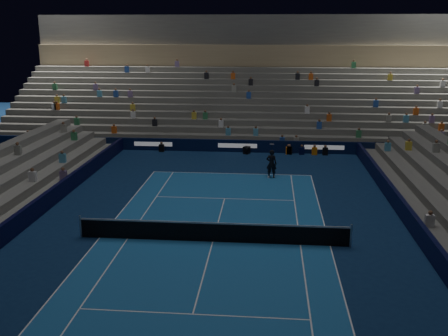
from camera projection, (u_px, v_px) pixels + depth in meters
name	position (u px, v px, depth m)	size (l,w,h in m)	color
ground	(213.00, 242.00, 24.11)	(90.00, 90.00, 0.00)	#0C2248
court_surface	(213.00, 242.00, 24.11)	(10.97, 23.77, 0.01)	#1C599A
sponsor_barrier_far	(238.00, 146.00, 41.76)	(44.00, 0.25, 1.00)	black
sponsor_barrier_east	(425.00, 239.00, 23.15)	(0.25, 37.00, 1.00)	black
sponsor_barrier_west	(15.00, 225.00, 24.81)	(0.25, 37.00, 1.00)	black
grandstand_main	(244.00, 96.00, 50.04)	(44.00, 15.20, 11.20)	#5E5E5A
tennis_net	(213.00, 232.00, 23.98)	(12.90, 0.10, 1.10)	#B2B2B7
tennis_player	(272.00, 164.00, 34.34)	(0.71, 0.47, 1.95)	black
broadcast_camera	(247.00, 150.00, 41.19)	(0.61, 0.97, 0.59)	black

